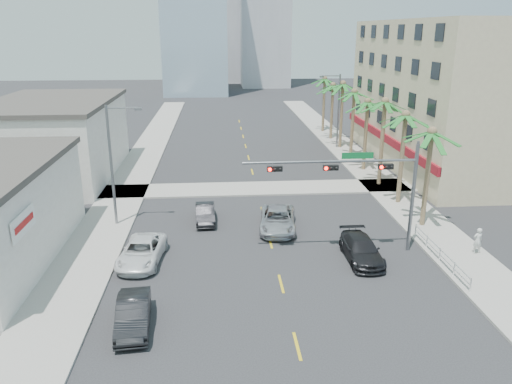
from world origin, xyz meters
TOP-DOWN VIEW (x-y plane):
  - ground at (0.00, 0.00)m, footprint 260.00×260.00m
  - sidewalk_right at (12.00, 20.00)m, footprint 4.00×120.00m
  - sidewalk_left at (-12.00, 20.00)m, footprint 4.00×120.00m
  - sidewalk_cross at (0.00, 22.00)m, footprint 80.00×4.00m
  - building_right at (21.99, 30.00)m, footprint 15.25×28.00m
  - building_left_far at (-19.50, 28.00)m, footprint 11.00×18.00m
  - tower_far_center at (-3.00, 125.00)m, footprint 16.00×16.00m
  - traffic_signal_mast at (5.78, 7.95)m, footprint 11.12×0.54m
  - palm_tree_0 at (11.60, 12.00)m, footprint 4.80×4.80m
  - palm_tree_1 at (11.60, 17.20)m, footprint 4.80×4.80m
  - palm_tree_2 at (11.60, 22.40)m, footprint 4.80×4.80m
  - palm_tree_3 at (11.60, 27.60)m, footprint 4.80×4.80m
  - palm_tree_4 at (11.60, 32.80)m, footprint 4.80×4.80m
  - palm_tree_5 at (11.60, 38.00)m, footprint 4.80×4.80m
  - palm_tree_6 at (11.60, 43.20)m, footprint 4.80×4.80m
  - palm_tree_7 at (11.60, 48.40)m, footprint 4.80×4.80m
  - streetlight_left at (-11.00, 14.00)m, footprint 2.55×0.25m
  - streetlight_right at (11.00, 38.00)m, footprint 2.55×0.25m
  - guardrail at (10.30, 6.00)m, footprint 0.08×8.08m
  - car_parked_mid at (-7.80, 0.16)m, footprint 1.93×4.57m
  - car_parked_far at (-8.40, 7.46)m, footprint 2.92×5.44m
  - car_lane_left at (-4.56, 14.20)m, footprint 1.61×4.13m
  - car_lane_center at (0.77, 12.26)m, footprint 3.20×5.78m
  - car_lane_right at (5.47, 6.74)m, footprint 2.06×5.01m
  - pedestrian at (13.15, 6.86)m, footprint 0.69×0.50m

SIDE VIEW (x-z plane):
  - ground at x=0.00m, z-range 0.00..0.00m
  - sidewalk_right at x=12.00m, z-range 0.00..0.15m
  - sidewalk_left at x=-12.00m, z-range 0.00..0.15m
  - sidewalk_cross at x=0.00m, z-range 0.00..0.15m
  - car_lane_left at x=-4.56m, z-range 0.00..1.34m
  - guardrail at x=10.30m, z-range 0.17..1.17m
  - car_lane_right at x=5.47m, z-range 0.00..1.45m
  - car_parked_far at x=-8.40m, z-range 0.00..1.45m
  - car_parked_mid at x=-7.80m, z-range 0.00..1.47m
  - car_lane_center at x=0.77m, z-range 0.00..1.53m
  - pedestrian at x=13.15m, z-range 0.15..1.90m
  - building_left_far at x=-19.50m, z-range 0.00..7.20m
  - streetlight_left at x=-11.00m, z-range 0.56..9.56m
  - streetlight_right at x=11.00m, z-range 0.56..9.56m
  - traffic_signal_mast at x=5.78m, z-range 1.46..8.66m
  - palm_tree_0 at x=11.60m, z-range 3.18..10.98m
  - palm_tree_3 at x=11.60m, z-range 3.18..10.98m
  - palm_tree_6 at x=11.60m, z-range 3.18..10.98m
  - palm_tree_1 at x=11.60m, z-range 3.35..11.51m
  - palm_tree_4 at x=11.60m, z-range 3.35..11.51m
  - palm_tree_7 at x=11.60m, z-range 3.35..11.51m
  - building_right at x=21.99m, z-range 0.00..15.00m
  - palm_tree_2 at x=11.60m, z-range 3.52..12.04m
  - palm_tree_5 at x=11.60m, z-range 3.52..12.04m
  - tower_far_center at x=-3.00m, z-range 0.00..42.00m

